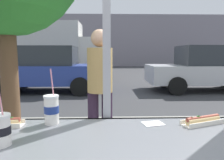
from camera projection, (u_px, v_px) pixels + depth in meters
The scene contains 12 objects.
ground_plane at pixel (106, 86), 9.38m from camera, with size 60.00×60.00×0.00m, color #38383A.
sidewalk_strip at pixel (107, 149), 3.03m from camera, with size 16.00×2.80×0.10m, color gray.
building_facade_far at pixel (106, 41), 23.77m from camera, with size 28.00×1.20×5.77m, color gray.
soda_cup_left at pixel (1, 130), 0.94m from camera, with size 0.09×0.09×0.30m.
soda_cup_right at pixel (52, 109), 1.24m from camera, with size 0.09×0.09×0.33m.
hotdog_tray_near at pixel (1, 122), 1.20m from camera, with size 0.24×0.09×0.05m.
hotdog_tray_far at pixel (203, 120), 1.24m from camera, with size 0.28×0.17×0.05m.
napkin_wrapper at pixel (153, 124), 1.24m from camera, with size 0.12×0.09×0.00m, color white.
parked_car_blue at pixel (48, 69), 7.82m from camera, with size 4.14×2.02×1.70m.
parked_car_silver at pixel (206, 68), 8.00m from camera, with size 4.29×1.95×1.73m.
box_truck at pixel (53, 49), 12.38m from camera, with size 6.35×2.44×3.22m.
pedestrian at pixel (100, 85), 2.66m from camera, with size 0.32×0.32×1.63m.
Camera 1 is at (-0.01, -1.28, 1.43)m, focal length 33.37 mm.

